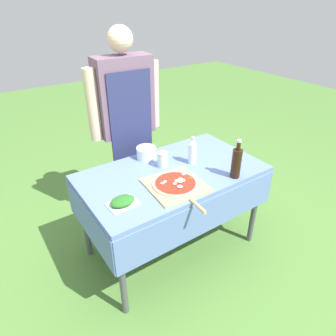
{
  "coord_description": "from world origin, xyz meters",
  "views": [
    {
      "loc": [
        -1.11,
        -1.57,
        1.91
      ],
      "look_at": [
        -0.04,
        0.0,
        0.81
      ],
      "focal_mm": 32.0,
      "sensor_mm": 36.0,
      "label": 1
    }
  ],
  "objects": [
    {
      "name": "ground_plane",
      "position": [
        0.0,
        0.0,
        0.0
      ],
      "size": [
        12.0,
        12.0,
        0.0
      ],
      "primitive_type": "plane",
      "color": "#517F38"
    },
    {
      "name": "prep_table",
      "position": [
        0.0,
        0.0,
        0.68
      ],
      "size": [
        1.37,
        0.79,
        0.77
      ],
      "color": "#607AB7",
      "rests_on": "ground"
    },
    {
      "name": "person_cook",
      "position": [
        -0.04,
        0.63,
        1.02
      ],
      "size": [
        0.65,
        0.23,
        1.72
      ],
      "rotation": [
        0.0,
        0.0,
        3.1
      ],
      "color": "#4C4C51",
      "rests_on": "ground"
    },
    {
      "name": "pizza_on_peel",
      "position": [
        -0.1,
        -0.18,
        0.78
      ],
      "size": [
        0.4,
        0.55,
        0.05
      ],
      "rotation": [
        0.0,
        0.0,
        -0.08
      ],
      "color": "tan",
      "rests_on": "prep_table"
    },
    {
      "name": "oil_bottle",
      "position": [
        0.33,
        -0.32,
        0.88
      ],
      "size": [
        0.07,
        0.07,
        0.29
      ],
      "color": "black",
      "rests_on": "prep_table"
    },
    {
      "name": "water_bottle",
      "position": [
        0.2,
        0.02,
        0.87
      ],
      "size": [
        0.06,
        0.06,
        0.22
      ],
      "color": "silver",
      "rests_on": "prep_table"
    },
    {
      "name": "herb_container",
      "position": [
        -0.49,
        -0.16,
        0.79
      ],
      "size": [
        0.19,
        0.15,
        0.05
      ],
      "rotation": [
        0.0,
        0.0,
        0.05
      ],
      "color": "silver",
      "rests_on": "prep_table"
    },
    {
      "name": "mixing_tub",
      "position": [
        -0.05,
        0.29,
        0.81
      ],
      "size": [
        0.16,
        0.16,
        0.09
      ],
      "primitive_type": "cylinder",
      "color": "silver",
      "rests_on": "prep_table"
    },
    {
      "name": "sauce_jar",
      "position": [
        -0.02,
        0.1,
        0.82
      ],
      "size": [
        0.08,
        0.08,
        0.12
      ],
      "color": "silver",
      "rests_on": "prep_table"
    }
  ]
}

